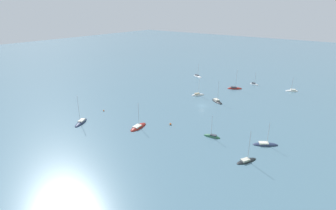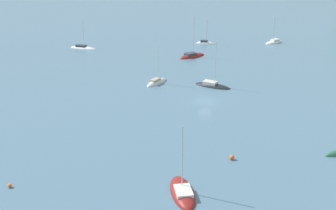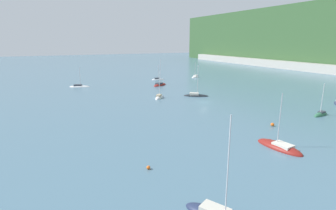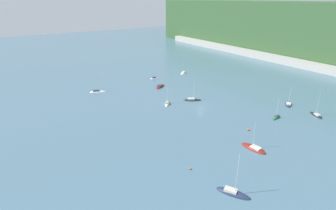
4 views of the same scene
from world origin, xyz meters
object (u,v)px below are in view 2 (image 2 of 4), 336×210
sailboat_7 (274,43)px  mooring_buoy_0 (10,186)px  sailboat_6 (183,193)px  sailboat_5 (157,83)px  sailboat_4 (192,56)px  sailboat_3 (212,86)px  sailboat_8 (205,43)px  sailboat_0 (83,48)px  mooring_buoy_1 (232,157)px

sailboat_7 → mooring_buoy_0: sailboat_7 is taller
sailboat_6 → sailboat_5: bearing=-3.7°
sailboat_5 → sailboat_7: sailboat_5 is taller
sailboat_4 → mooring_buoy_0: sailboat_4 is taller
sailboat_7 → sailboat_3: bearing=24.3°
sailboat_3 → sailboat_4: size_ratio=0.94×
sailboat_7 → sailboat_8: 21.13m
sailboat_0 → mooring_buoy_0: (77.87, -0.68, 0.18)m
sailboat_8 → mooring_buoy_1: 75.55m
sailboat_0 → sailboat_5: (33.44, 20.77, -0.00)m
sailboat_0 → sailboat_5: size_ratio=0.91×
sailboat_6 → sailboat_3: bearing=-19.4°
sailboat_0 → sailboat_8: 36.89m
sailboat_7 → sailboat_0: bearing=-30.3°
sailboat_7 → mooring_buoy_0: 100.67m
sailboat_7 → mooring_buoy_1: bearing=36.4°
sailboat_5 → sailboat_6: (47.15, 2.26, -0.04)m
sailboat_6 → mooring_buoy_0: 23.87m
sailboat_6 → mooring_buoy_0: (-2.72, -23.72, 0.22)m
mooring_buoy_1 → mooring_buoy_0: bearing=-78.3°
sailboat_3 → sailboat_4: (-25.30, -2.18, -0.03)m
sailboat_6 → mooring_buoy_0: sailboat_6 is taller
sailboat_4 → mooring_buoy_1: (60.35, 0.33, 0.28)m
sailboat_3 → sailboat_6: size_ratio=1.03×
sailboat_4 → sailboat_0: bearing=127.9°
sailboat_6 → sailboat_8: 85.83m
sailboat_4 → sailboat_8: 16.02m
sailboat_3 → sailboat_7: (-40.24, 24.52, -0.02)m
sailboat_3 → mooring_buoy_0: 53.78m
sailboat_3 → sailboat_8: size_ratio=1.38×
sailboat_8 → mooring_buoy_1: size_ratio=10.54×
sailboat_0 → sailboat_6: (80.59, 23.04, -0.04)m
mooring_buoy_1 → sailboat_0: bearing=-156.2°
sailboat_0 → mooring_buoy_1: sailboat_0 is taller
sailboat_0 → sailboat_4: sailboat_4 is taller
sailboat_5 → mooring_buoy_0: (44.43, -21.45, 0.18)m
sailboat_8 → sailboat_0: bearing=-156.2°
sailboat_0 → sailboat_4: size_ratio=0.75×
sailboat_3 → sailboat_4: sailboat_4 is taller
sailboat_0 → sailboat_7: (-4.09, 57.78, 0.00)m
sailboat_8 → mooring_buoy_0: 90.12m
sailboat_6 → mooring_buoy_1: bearing=-48.2°
sailboat_4 → sailboat_7: 30.60m
sailboat_5 → mooring_buoy_0: sailboat_5 is taller
sailboat_0 → mooring_buoy_0: sailboat_0 is taller
mooring_buoy_0 → sailboat_4: bearing=154.6°
sailboat_5 → sailboat_7: 52.71m
sailboat_3 → sailboat_5: sailboat_3 is taller
sailboat_8 → sailboat_6: bearing=-81.8°
sailboat_4 → mooring_buoy_0: size_ratio=20.76×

